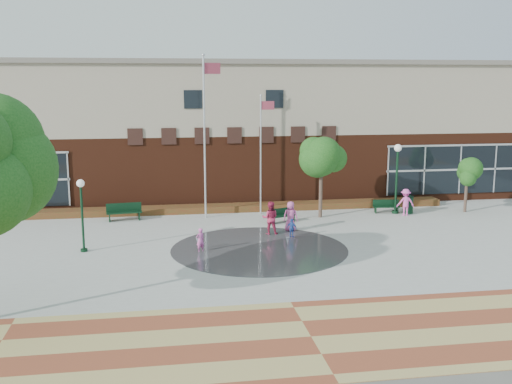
{
  "coord_description": "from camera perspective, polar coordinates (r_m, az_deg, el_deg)",
  "views": [
    {
      "loc": [
        -4.46,
        -24.09,
        7.92
      ],
      "look_at": [
        0.0,
        4.0,
        2.6
      ],
      "focal_mm": 42.0,
      "sensor_mm": 36.0,
      "label": 1
    }
  ],
  "objects": [
    {
      "name": "splash_pad",
      "position": [
        28.58,
        0.32,
        -5.49
      ],
      "size": [
        8.4,
        8.4,
        0.01
      ],
      "primitive_type": "cylinder",
      "color": "#383A3D",
      "rests_on": "ground"
    },
    {
      "name": "flower_bed",
      "position": [
        36.83,
        -1.86,
        -1.83
      ],
      "size": [
        26.0,
        1.2,
        0.4
      ],
      "primitive_type": "cube",
      "color": "maroon",
      "rests_on": "ground"
    },
    {
      "name": "plaza_concrete",
      "position": [
        29.53,
        -0.0,
        -4.96
      ],
      "size": [
        46.0,
        18.0,
        0.01
      ],
      "primitive_type": "cube",
      "color": "#A8A8A0",
      "rests_on": "ground"
    },
    {
      "name": "person_bench",
      "position": [
        36.54,
        14.05,
        -0.96
      ],
      "size": [
        1.08,
        0.67,
        1.61
      ],
      "primitive_type": "imported",
      "rotation": [
        0.0,
        0.0,
        3.07
      ],
      "color": "#F258BC",
      "rests_on": "ground"
    },
    {
      "name": "ground",
      "position": [
        25.75,
        1.41,
        -7.32
      ],
      "size": [
        120.0,
        120.0,
        0.0
      ],
      "primitive_type": "plane",
      "color": "#666056",
      "rests_on": "ground"
    },
    {
      "name": "flagpole_right",
      "position": [
        35.41,
        0.52,
        4.21
      ],
      "size": [
        0.88,
        0.14,
        7.13
      ],
      "rotation": [
        0.0,
        0.0,
        0.07
      ],
      "color": "silver",
      "rests_on": "ground"
    },
    {
      "name": "bench_mid",
      "position": [
        33.79,
        2.51,
        -2.52
      ],
      "size": [
        1.67,
        0.99,
        0.81
      ],
      "rotation": [
        0.0,
        0.0,
        0.36
      ],
      "color": "black",
      "rests_on": "ground"
    },
    {
      "name": "paver_band",
      "position": [
        19.36,
        5.26,
        -13.59
      ],
      "size": [
        46.0,
        6.0,
        0.01
      ],
      "primitive_type": "cube",
      "color": "brown",
      "rests_on": "ground"
    },
    {
      "name": "trash_can",
      "position": [
        37.22,
        14.28,
        -1.17
      ],
      "size": [
        0.65,
        0.65,
        1.07
      ],
      "color": "black",
      "rests_on": "ground"
    },
    {
      "name": "library_building",
      "position": [
        41.94,
        -2.91,
        6.1
      ],
      "size": [
        44.4,
        10.4,
        9.2
      ],
      "color": "#4F2313",
      "rests_on": "ground"
    },
    {
      "name": "flagpole_left",
      "position": [
        34.38,
        -4.86,
        6.08
      ],
      "size": [
        1.07,
        0.37,
        9.4
      ],
      "rotation": [
        0.0,
        0.0,
        0.26
      ],
      "color": "silver",
      "rests_on": "ground"
    },
    {
      "name": "lamp_left",
      "position": [
        28.83,
        -16.26,
        -1.4
      ],
      "size": [
        0.36,
        0.36,
        3.45
      ],
      "color": "black",
      "rests_on": "ground"
    },
    {
      "name": "child_blue",
      "position": [
        30.59,
        3.44,
        -3.47
      ],
      "size": [
        0.6,
        0.55,
        0.99
      ],
      "primitive_type": "imported",
      "rotation": [
        0.0,
        0.0,
        2.46
      ],
      "color": "#2D53AC",
      "rests_on": "ground"
    },
    {
      "name": "water_jet_a",
      "position": [
        28.59,
        -5.43,
        -5.54
      ],
      "size": [
        0.31,
        0.31,
        0.61
      ],
      "primitive_type": "cone",
      "rotation": [
        3.14,
        0.0,
        0.0
      ],
      "color": "white",
      "rests_on": "ground"
    },
    {
      "name": "bench_right",
      "position": [
        37.07,
        12.3,
        -1.58
      ],
      "size": [
        1.63,
        0.64,
        0.8
      ],
      "rotation": [
        0.0,
        0.0,
        -0.13
      ],
      "color": "black",
      "rests_on": "ground"
    },
    {
      "name": "adult_pink",
      "position": [
        31.83,
        3.31,
        -2.34
      ],
      "size": [
        0.93,
        0.79,
        1.61
      ],
      "primitive_type": "imported",
      "rotation": [
        0.0,
        0.0,
        2.72
      ],
      "color": "#CF559D",
      "rests_on": "ground"
    },
    {
      "name": "bench_left",
      "position": [
        35.07,
        -12.43,
        -2.17
      ],
      "size": [
        2.04,
        0.78,
        1.0
      ],
      "rotation": [
        0.0,
        0.0,
        0.12
      ],
      "color": "black",
      "rests_on": "ground"
    },
    {
      "name": "tree_mid",
      "position": [
        34.68,
        6.25,
        3.5
      ],
      "size": [
        2.99,
        2.99,
        5.04
      ],
      "color": "#423027",
      "rests_on": "ground"
    },
    {
      "name": "water_jet_b",
      "position": [
        29.14,
        3.01,
        -5.19
      ],
      "size": [
        0.19,
        0.19,
        0.42
      ],
      "primitive_type": "cone",
      "rotation": [
        3.14,
        0.0,
        0.0
      ],
      "color": "white",
      "rests_on": "ground"
    },
    {
      "name": "lamp_right",
      "position": [
        36.63,
        13.27,
        1.97
      ],
      "size": [
        0.44,
        0.44,
        4.2
      ],
      "color": "black",
      "rests_on": "ground"
    },
    {
      "name": "tree_small_right",
      "position": [
        38.28,
        19.48,
        1.78
      ],
      "size": [
        1.97,
        1.97,
        3.37
      ],
      "color": "#423027",
      "rests_on": "ground"
    },
    {
      "name": "adult_red",
      "position": [
        31.13,
        1.36,
        -2.49
      ],
      "size": [
        0.96,
        0.81,
        1.75
      ],
      "primitive_type": "imported",
      "rotation": [
        0.0,
        0.0,
        2.96
      ],
      "color": "#B92950",
      "rests_on": "ground"
    },
    {
      "name": "child_splash",
      "position": [
        28.1,
        -5.33,
        -4.59
      ],
      "size": [
        0.5,
        0.44,
        1.16
      ],
      "primitive_type": "imported",
      "rotation": [
        0.0,
        0.0,
        3.63
      ],
      "color": "#E05BB1",
      "rests_on": "ground"
    }
  ]
}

